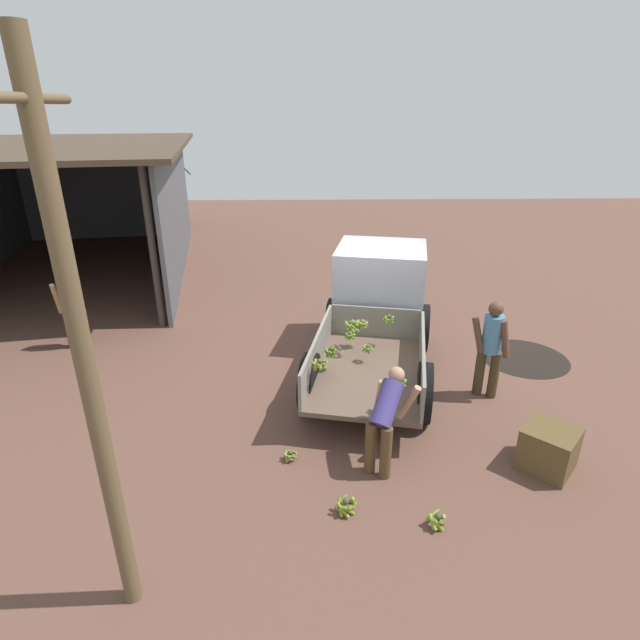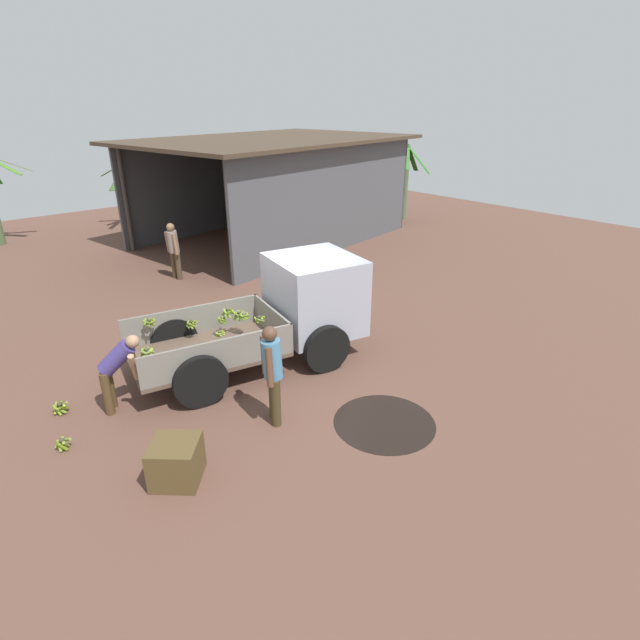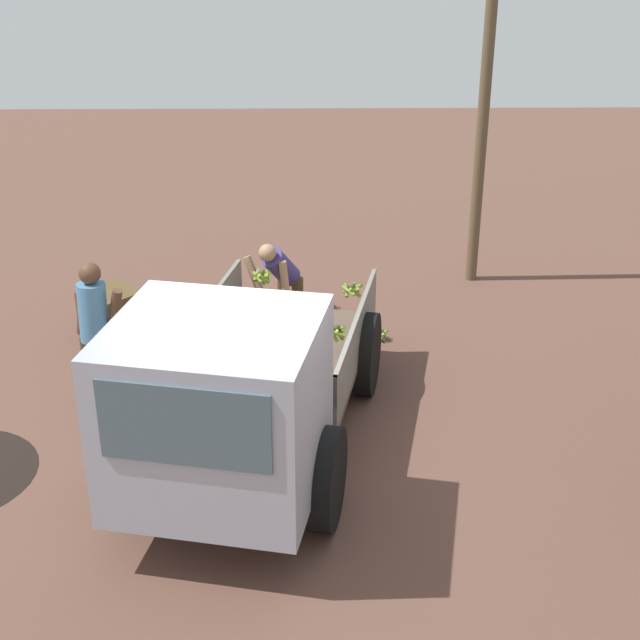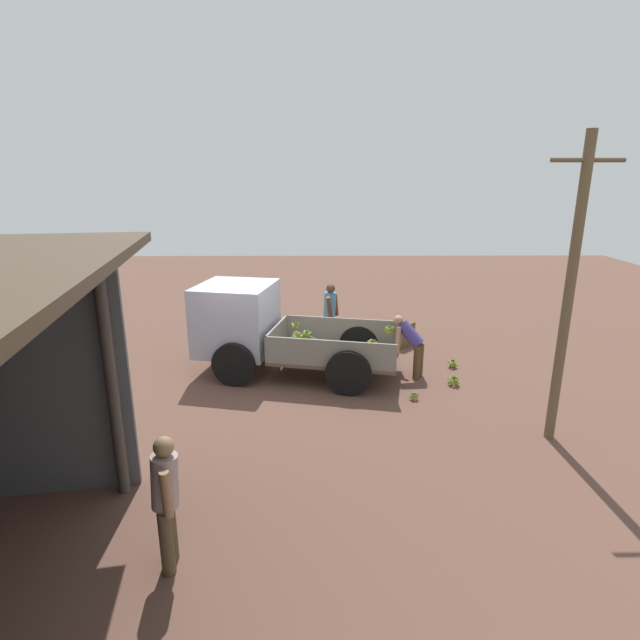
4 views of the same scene
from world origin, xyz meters
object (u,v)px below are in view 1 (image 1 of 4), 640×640
at_px(cargo_truck, 378,300).
at_px(wooden_crate_0, 549,449).
at_px(utility_pole, 86,370).
at_px(banana_bunch_on_ground_1, 437,520).
at_px(banana_bunch_on_ground_2, 346,505).
at_px(banana_bunch_on_ground_0, 290,455).
at_px(person_foreground_visitor, 491,345).
at_px(person_bystander_near_shed, 70,305).
at_px(person_worker_loading, 386,416).

distance_m(cargo_truck, wooden_crate_0, 4.19).
relative_size(utility_pole, banana_bunch_on_ground_1, 19.96).
bearing_deg(utility_pole, banana_bunch_on_ground_1, -75.99).
bearing_deg(banana_bunch_on_ground_2, banana_bunch_on_ground_1, -103.85).
height_order(banana_bunch_on_ground_0, banana_bunch_on_ground_1, banana_bunch_on_ground_1).
bearing_deg(wooden_crate_0, banana_bunch_on_ground_2, 105.38).
relative_size(cargo_truck, banana_bunch_on_ground_1, 18.86).
bearing_deg(wooden_crate_0, banana_bunch_on_ground_0, 86.25).
height_order(person_foreground_visitor, person_bystander_near_shed, person_foreground_visitor).
xyz_separation_m(utility_pole, banana_bunch_on_ground_0, (2.10, -1.54, -2.54)).
height_order(utility_pole, banana_bunch_on_ground_1, utility_pole).
height_order(cargo_truck, person_foreground_visitor, cargo_truck).
relative_size(person_foreground_visitor, banana_bunch_on_ground_1, 6.80).
distance_m(person_worker_loading, banana_bunch_on_ground_0, 1.49).
height_order(cargo_truck, banana_bunch_on_ground_1, cargo_truck).
bearing_deg(utility_pole, person_foreground_visitor, -52.31).
height_order(person_foreground_visitor, banana_bunch_on_ground_0, person_foreground_visitor).
bearing_deg(banana_bunch_on_ground_0, wooden_crate_0, -93.75).
bearing_deg(person_bystander_near_shed, banana_bunch_on_ground_1, 44.56).
xyz_separation_m(banana_bunch_on_ground_1, banana_bunch_on_ground_2, (0.26, 1.06, 0.00)).
xyz_separation_m(person_worker_loading, wooden_crate_0, (-0.10, -2.25, -0.51)).
relative_size(utility_pole, person_bystander_near_shed, 3.03).
xyz_separation_m(cargo_truck, person_worker_loading, (-3.56, 0.36, -0.29)).
height_order(person_foreground_visitor, wooden_crate_0, person_foreground_visitor).
xyz_separation_m(cargo_truck, person_foreground_visitor, (-1.79, -1.64, -0.13)).
height_order(cargo_truck, person_bystander_near_shed, cargo_truck).
distance_m(person_bystander_near_shed, banana_bunch_on_ground_2, 7.09).
distance_m(utility_pole, person_worker_loading, 3.90).
bearing_deg(cargo_truck, person_bystander_near_shed, 99.02).
distance_m(utility_pole, wooden_crate_0, 5.89).
xyz_separation_m(person_foreground_visitor, banana_bunch_on_ground_2, (-2.65, 2.58, -0.85)).
relative_size(person_foreground_visitor, person_bystander_near_shed, 1.03).
bearing_deg(person_bystander_near_shed, person_worker_loading, 49.44).
height_order(banana_bunch_on_ground_1, wooden_crate_0, wooden_crate_0).
distance_m(person_bystander_near_shed, banana_bunch_on_ground_0, 5.90).
relative_size(person_worker_loading, banana_bunch_on_ground_2, 4.91).
bearing_deg(wooden_crate_0, person_bystander_near_shed, 63.85).
height_order(banana_bunch_on_ground_1, banana_bunch_on_ground_2, banana_bunch_on_ground_2).
bearing_deg(banana_bunch_on_ground_1, person_worker_loading, 22.88).
bearing_deg(cargo_truck, banana_bunch_on_ground_0, 166.00).
distance_m(banana_bunch_on_ground_0, banana_bunch_on_ground_1, 2.18).
bearing_deg(cargo_truck, person_foreground_visitor, -125.62).
distance_m(person_worker_loading, person_bystander_near_shed, 6.96).
xyz_separation_m(utility_pole, wooden_crate_0, (1.87, -5.08, -2.33)).
relative_size(person_worker_loading, wooden_crate_0, 2.12).
relative_size(utility_pole, banana_bunch_on_ground_2, 18.01).
distance_m(cargo_truck, utility_pole, 6.56).
relative_size(utility_pole, person_foreground_visitor, 2.93).
height_order(cargo_truck, wooden_crate_0, cargo_truck).
bearing_deg(wooden_crate_0, person_worker_loading, 87.54).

